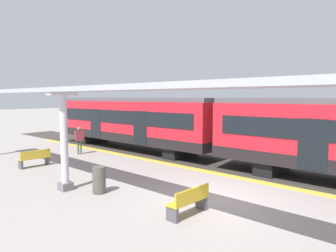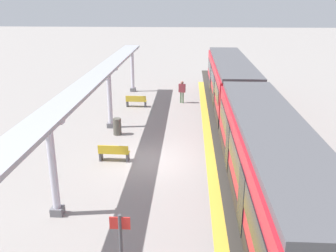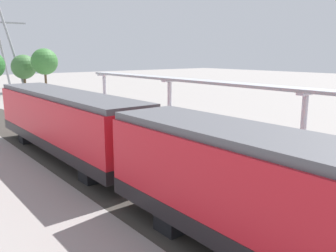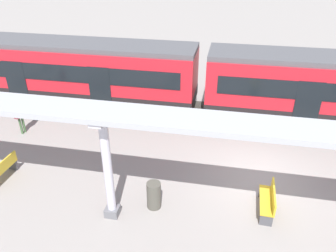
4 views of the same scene
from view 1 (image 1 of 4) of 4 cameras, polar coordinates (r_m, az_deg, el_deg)
name	(u,v)px [view 1 (image 1 of 4)]	position (r m, az deg, el deg)	size (l,w,h in m)	color
ground_plane	(216,200)	(10.68, 9.12, -13.75)	(176.00, 176.00, 0.00)	gray
tactile_edge_strip	(256,181)	(13.25, 16.41, -10.06)	(0.49, 36.80, 0.01)	gold
trackbed	(274,173)	(14.89, 19.49, -8.44)	(3.20, 48.80, 0.01)	#38332D
train_near_carriage	(131,122)	(20.45, -7.03, 0.75)	(2.65, 13.63, 3.48)	red
canopy_pillar_second	(64,141)	(11.83, -19.21, -2.74)	(1.10, 0.44, 3.70)	slate
canopy_beam	(156,87)	(7.88, -2.38, 7.48)	(1.20, 29.22, 0.16)	#A8AAB2
bench_mid_platform	(35,158)	(16.59, -24.05, -5.64)	(1.51, 0.48, 0.86)	gold
bench_far_end	(189,201)	(9.14, 4.11, -14.11)	(1.51, 0.49, 0.86)	gold
trash_bin	(99,180)	(11.39, -13.01, -9.99)	(0.48, 0.48, 0.98)	#504D44
passenger_waiting_near_edge	(79,137)	(19.14, -16.59, -2.06)	(0.53, 0.32, 1.71)	#46663E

